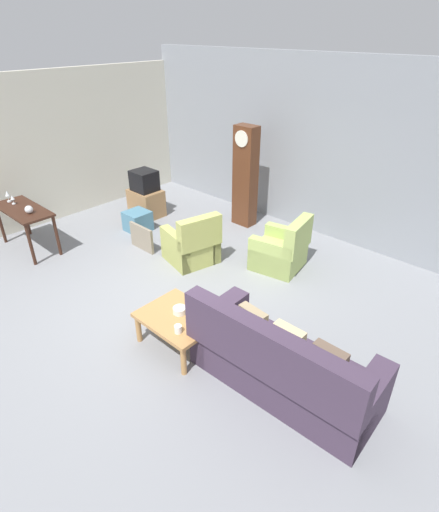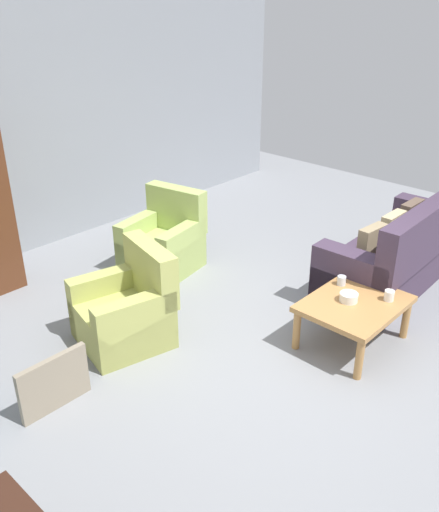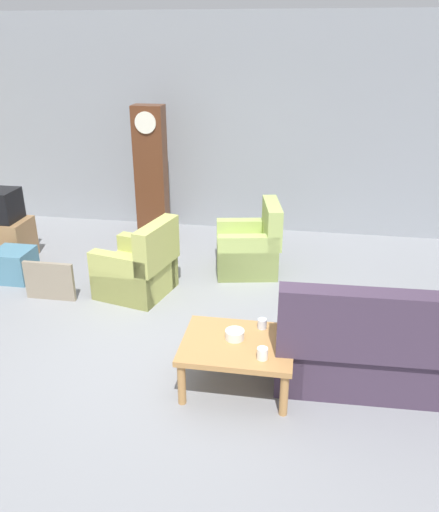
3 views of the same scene
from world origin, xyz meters
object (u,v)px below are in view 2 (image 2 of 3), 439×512
object	(u,v)px
couch_floral	(399,254)
cup_white_porcelain	(389,296)
bowl_white_stacked	(349,297)
armchair_olive_far	(164,244)
framed_picture_leaning	(54,383)
armchair_olive_near	(127,312)
cup_blue_rimmed	(342,281)
coffee_table_wood	(354,307)

from	to	relation	value
couch_floral	cup_white_porcelain	size ratio (longest dim) A/B	21.47
couch_floral	bowl_white_stacked	bearing A→B (deg)	-171.89
armchair_olive_far	framed_picture_leaning	bearing A→B (deg)	-151.73
armchair_olive_near	armchair_olive_far	bearing A→B (deg)	35.09
armchair_olive_near	cup_blue_rimmed	size ratio (longest dim) A/B	10.46
armchair_olive_far	cup_blue_rimmed	distance (m)	2.21
armchair_olive_far	framed_picture_leaning	xyz separation A→B (m)	(-2.22, -1.19, -0.07)
framed_picture_leaning	coffee_table_wood	bearing A→B (deg)	-27.56
couch_floral	framed_picture_leaning	bearing A→B (deg)	165.20
coffee_table_wood	cup_white_porcelain	xyz separation A→B (m)	(0.23, -0.21, 0.11)
armchair_olive_near	coffee_table_wood	xyz separation A→B (m)	(1.39, -1.56, 0.07)
armchair_olive_near	cup_white_porcelain	bearing A→B (deg)	-47.56
armchair_olive_far	cup_white_porcelain	bearing A→B (deg)	-81.68
armchair_olive_far	cup_blue_rimmed	xyz separation A→B (m)	(0.34, -2.17, 0.18)
cup_blue_rimmed	coffee_table_wood	bearing A→B (deg)	-125.43
framed_picture_leaning	cup_blue_rimmed	distance (m)	2.75
coffee_table_wood	cup_blue_rimmed	bearing A→B (deg)	54.57
couch_floral	bowl_white_stacked	xyz separation A→B (m)	(-1.40, -0.20, 0.13)
armchair_olive_far	coffee_table_wood	size ratio (longest dim) A/B	0.96
armchair_olive_far	framed_picture_leaning	distance (m)	2.52
cup_white_porcelain	bowl_white_stacked	world-z (taller)	cup_white_porcelain
couch_floral	cup_white_porcelain	distance (m)	1.24
couch_floral	armchair_olive_near	xyz separation A→B (m)	(-2.76, 1.31, -0.05)
couch_floral	coffee_table_wood	size ratio (longest dim) A/B	2.22
armchair_olive_far	coffee_table_wood	xyz separation A→B (m)	(0.16, -2.43, 0.07)
couch_floral	coffee_table_wood	distance (m)	1.39
armchair_olive_far	framed_picture_leaning	size ratio (longest dim) A/B	1.53
armchair_olive_near	armchair_olive_far	world-z (taller)	same
coffee_table_wood	cup_white_porcelain	bearing A→B (deg)	-42.77
armchair_olive_near	framed_picture_leaning	bearing A→B (deg)	-161.72
armchair_olive_near	cup_blue_rimmed	distance (m)	2.06
couch_floral	framed_picture_leaning	world-z (taller)	couch_floral
coffee_table_wood	couch_floral	bearing A→B (deg)	10.32
couch_floral	framed_picture_leaning	xyz separation A→B (m)	(-3.75, 0.99, -0.12)
framed_picture_leaning	bowl_white_stacked	xyz separation A→B (m)	(2.34, -1.19, 0.25)
coffee_table_wood	framed_picture_leaning	distance (m)	2.68
cup_white_porcelain	bowl_white_stacked	xyz separation A→B (m)	(-0.26, 0.26, -0.01)
armchair_olive_near	armchair_olive_far	distance (m)	1.51
cup_white_porcelain	bowl_white_stacked	distance (m)	0.37
armchair_olive_near	cup_blue_rimmed	world-z (taller)	armchair_olive_near
couch_floral	bowl_white_stacked	size ratio (longest dim) A/B	12.75
cup_white_porcelain	coffee_table_wood	bearing A→B (deg)	137.23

